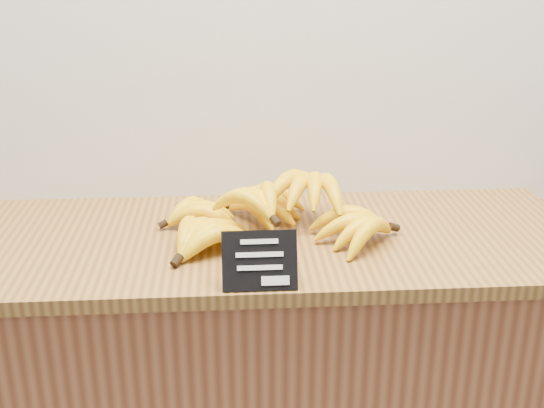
{
  "coord_description": "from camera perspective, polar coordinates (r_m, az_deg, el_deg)",
  "views": [
    {
      "loc": [
        -0.21,
        1.39,
        1.53
      ],
      "look_at": [
        -0.13,
        2.7,
        1.02
      ],
      "focal_mm": 45.0,
      "sensor_mm": 36.0,
      "label": 1
    }
  ],
  "objects": [
    {
      "name": "banana_pile",
      "position": [
        1.48,
        -0.27,
        -0.64
      ],
      "size": [
        0.53,
        0.37,
        0.12
      ],
      "color": "yellow",
      "rests_on": "counter_top"
    },
    {
      "name": "chalkboard_sign",
      "position": [
        1.25,
        -1.04,
        -4.77
      ],
      "size": [
        0.14,
        0.05,
        0.1
      ],
      "primitive_type": "cube",
      "rotation": [
        -0.41,
        0.0,
        0.0
      ],
      "color": "black",
      "rests_on": "counter_top"
    },
    {
      "name": "counter_top",
      "position": [
        1.5,
        -0.13,
        -3.05
      ],
      "size": [
        1.36,
        0.54,
        0.03
      ],
      "primitive_type": "cube",
      "color": "olive",
      "rests_on": "counter"
    }
  ]
}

